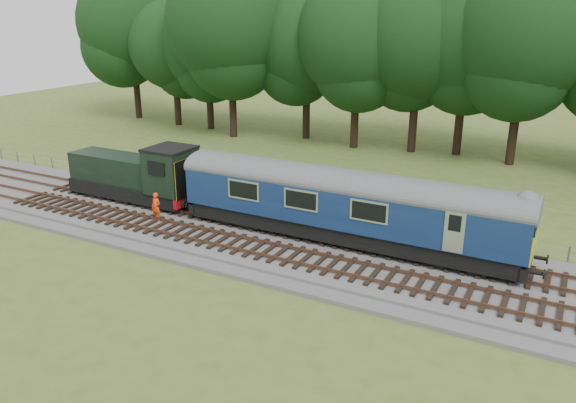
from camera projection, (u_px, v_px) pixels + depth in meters
The scene contains 9 objects.
ground at pixel (272, 244), 29.77m from camera, with size 120.00×120.00×0.00m, color #475D22.
ballast at pixel (272, 241), 29.71m from camera, with size 70.00×7.00×0.35m, color #4C4C4F.
track_north at pixel (284, 228), 30.80m from camera, with size 67.20×2.40×0.21m.
track_south at pixel (256, 248), 28.30m from camera, with size 67.20×2.40×0.21m.
fence at pixel (309, 217), 33.52m from camera, with size 64.00×0.12×1.00m, color #6B6054, non-canonical shape.
tree_line at pixel (398, 154), 48.11m from camera, with size 70.00×8.00×18.00m, color black, non-canonical shape.
dmu_railcar at pixel (345, 200), 28.51m from camera, with size 18.05×2.86×3.88m.
shunter_loco at pixel (137, 176), 34.91m from camera, with size 8.91×2.60×3.38m.
worker at pixel (156, 207), 31.73m from camera, with size 0.61×0.40×1.68m, color #FF420D.
Camera 1 is at (13.64, -23.76, 11.89)m, focal length 35.00 mm.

